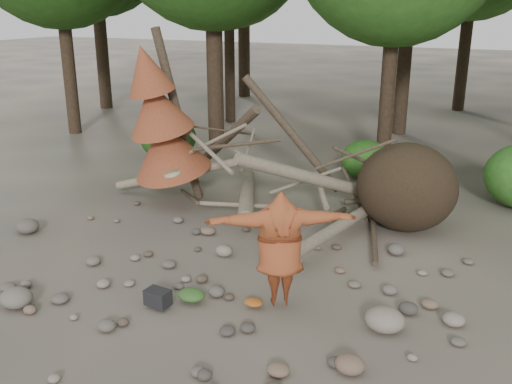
% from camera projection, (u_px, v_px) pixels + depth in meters
% --- Properties ---
extents(ground, '(120.00, 120.00, 0.00)m').
position_uv_depth(ground, '(208.00, 289.00, 10.14)').
color(ground, '#514C44').
rests_on(ground, ground).
extents(deadfall_pile, '(8.55, 5.24, 3.30)m').
position_uv_depth(deadfall_pile, '(380.00, 186.00, 12.69)').
color(deadfall_pile, '#332619').
rests_on(deadfall_pile, ground).
extents(dead_conifer, '(2.06, 2.16, 4.35)m').
position_uv_depth(dead_conifer, '(161.00, 123.00, 13.62)').
color(dead_conifer, '#4C3F30').
rests_on(dead_conifer, ground).
extents(bush_left, '(1.80, 1.80, 1.44)m').
position_uv_depth(bush_left, '(168.00, 137.00, 18.30)').
color(bush_left, '#225316').
rests_on(bush_left, ground).
extents(bush_mid, '(1.40, 1.40, 1.12)m').
position_uv_depth(bush_mid, '(365.00, 159.00, 16.36)').
color(bush_mid, '#2E691E').
rests_on(bush_mid, ground).
extents(frisbee_thrower, '(3.36, 1.76, 2.06)m').
position_uv_depth(frisbee_thrower, '(280.00, 248.00, 9.22)').
color(frisbee_thrower, '#984422').
rests_on(frisbee_thrower, ground).
extents(backpack, '(0.43, 0.31, 0.27)m').
position_uv_depth(backpack, '(158.00, 301.00, 9.47)').
color(backpack, black).
rests_on(backpack, ground).
extents(cloth_green, '(0.48, 0.40, 0.18)m').
position_uv_depth(cloth_green, '(191.00, 298.00, 9.66)').
color(cloth_green, '#356026').
rests_on(cloth_green, ground).
extents(cloth_orange, '(0.32, 0.26, 0.12)m').
position_uv_depth(cloth_orange, '(254.00, 305.00, 9.49)').
color(cloth_orange, '#AC551D').
rests_on(cloth_orange, ground).
extents(boulder_front_left, '(0.56, 0.50, 0.33)m').
position_uv_depth(boulder_front_left, '(16.00, 298.00, 9.50)').
color(boulder_front_left, slate).
rests_on(boulder_front_left, ground).
extents(boulder_front_right, '(0.42, 0.38, 0.25)m').
position_uv_depth(boulder_front_right, '(350.00, 364.00, 7.82)').
color(boulder_front_right, '#7A5E4C').
rests_on(boulder_front_right, ground).
extents(boulder_mid_right, '(0.62, 0.56, 0.37)m').
position_uv_depth(boulder_mid_right, '(385.00, 320.00, 8.80)').
color(boulder_mid_right, gray).
rests_on(boulder_mid_right, ground).
extents(boulder_mid_left, '(0.54, 0.49, 0.32)m').
position_uv_depth(boulder_mid_left, '(27.00, 226.00, 12.55)').
color(boulder_mid_left, '#5B554D').
rests_on(boulder_mid_left, ground).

